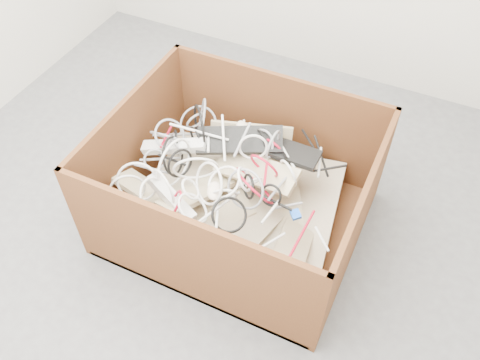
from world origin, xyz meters
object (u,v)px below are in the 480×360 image
at_px(power_strip_left, 174,146).
at_px(vga_plug, 296,214).
at_px(cardboard_box, 235,202).
at_px(power_strip_right, 171,198).

bearing_deg(power_strip_left, vga_plug, -24.25).
bearing_deg(cardboard_box, power_strip_left, 174.63).
xyz_separation_m(cardboard_box, vga_plug, (0.34, -0.10, 0.20)).
bearing_deg(power_strip_right, vga_plug, 37.80).
height_order(power_strip_left, vga_plug, power_strip_left).
xyz_separation_m(cardboard_box, power_strip_left, (-0.35, 0.03, 0.21)).
distance_m(power_strip_right, vga_plug, 0.56).
relative_size(cardboard_box, power_strip_left, 3.53).
xyz_separation_m(cardboard_box, power_strip_right, (-0.19, -0.25, 0.20)).
bearing_deg(power_strip_right, power_strip_left, 140.10).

